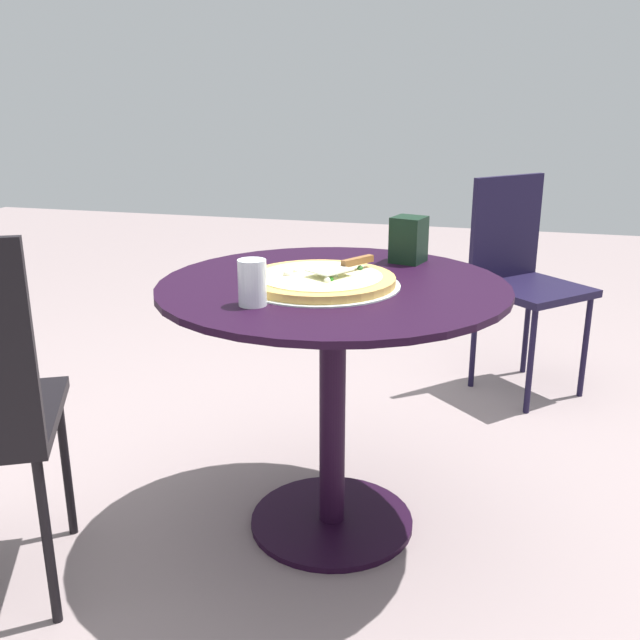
% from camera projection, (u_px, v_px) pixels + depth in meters
% --- Properties ---
extents(ground_plane, '(10.00, 10.00, 0.00)m').
position_uv_depth(ground_plane, '(332.00, 523.00, 2.11)').
color(ground_plane, gray).
extents(patio_table, '(0.93, 0.93, 0.73)m').
position_uv_depth(patio_table, '(333.00, 350.00, 1.94)').
color(patio_table, black).
rests_on(patio_table, ground).
extents(pizza_on_tray, '(0.42, 0.42, 0.04)m').
position_uv_depth(pizza_on_tray, '(320.00, 281.00, 1.86)').
color(pizza_on_tray, silver).
rests_on(pizza_on_tray, patio_table).
extents(pizza_server, '(0.15, 0.21, 0.02)m').
position_uv_depth(pizza_server, '(345.00, 265.00, 1.87)').
color(pizza_server, silver).
rests_on(pizza_server, pizza_on_tray).
extents(drinking_cup, '(0.07, 0.07, 0.11)m').
position_uv_depth(drinking_cup, '(252.00, 283.00, 1.67)').
color(drinking_cup, white).
rests_on(drinking_cup, patio_table).
extents(napkin_dispenser, '(0.11, 0.11, 0.13)m').
position_uv_depth(napkin_dispenser, '(409.00, 240.00, 2.10)').
color(napkin_dispenser, black).
rests_on(napkin_dispenser, patio_table).
extents(patio_chair_near, '(0.53, 0.53, 0.89)m').
position_uv_depth(patio_chair_near, '(521.00, 269.00, 2.95)').
color(patio_chair_near, black).
rests_on(patio_chair_near, ground).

